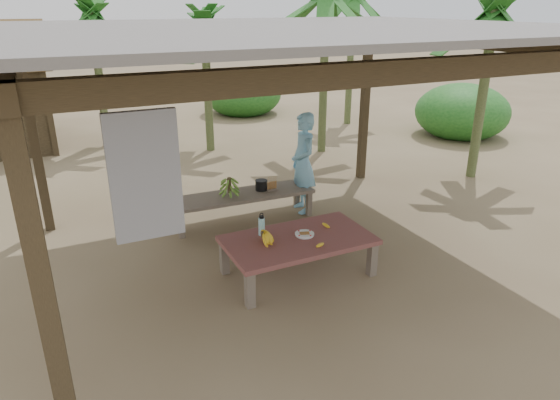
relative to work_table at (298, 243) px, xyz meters
name	(u,v)px	position (x,y,z in m)	size (l,w,h in m)	color
ground	(283,256)	(0.04, 0.51, -0.43)	(80.00, 80.00, 0.00)	brown
pavilion	(283,41)	(0.03, 0.49, 2.34)	(6.60, 5.60, 2.95)	black
work_table	(298,243)	(0.00, 0.00, 0.00)	(1.80, 1.00, 0.50)	brown
bench	(243,197)	(0.00, 1.84, -0.04)	(2.22, 0.68, 0.45)	brown
ripe_banana_bunch	(262,237)	(-0.45, 0.07, 0.15)	(0.27, 0.23, 0.16)	yellow
plate	(305,234)	(0.10, 0.02, 0.08)	(0.24, 0.24, 0.04)	white
loose_banana_front	(320,245)	(0.12, -0.32, 0.09)	(0.04, 0.17, 0.04)	yellow
loose_banana_side	(326,225)	(0.47, 0.13, 0.09)	(0.04, 0.13, 0.04)	yellow
water_flask	(262,226)	(-0.37, 0.28, 0.19)	(0.08, 0.08, 0.30)	#42C2CF
green_banana_stalk	(229,186)	(-0.21, 1.85, 0.17)	(0.27, 0.27, 0.31)	#598C2D
cooking_pot	(261,185)	(0.32, 1.87, 0.09)	(0.18, 0.18, 0.16)	black
skewer_rack	(272,183)	(0.46, 1.77, 0.14)	(0.18, 0.08, 0.24)	#A57F47
woman	(303,163)	(1.03, 1.81, 0.37)	(0.59, 0.39, 1.62)	#6FAFD2
banana_plant_ne	(326,6)	(3.09, 4.76, 2.68)	(1.80, 1.80, 3.62)	#596638
banana_plant_n	(205,35)	(0.81, 5.94, 2.11)	(1.80, 1.80, 3.03)	#596638
banana_plant_nw	(93,26)	(-1.30, 7.36, 2.27)	(1.80, 1.80, 3.20)	#596638
banana_plant_e	(493,27)	(4.85, 1.92, 2.35)	(1.80, 1.80, 3.28)	#596638
banana_plant_far	(353,6)	(5.17, 6.91, 2.67)	(1.80, 1.80, 3.61)	#596638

